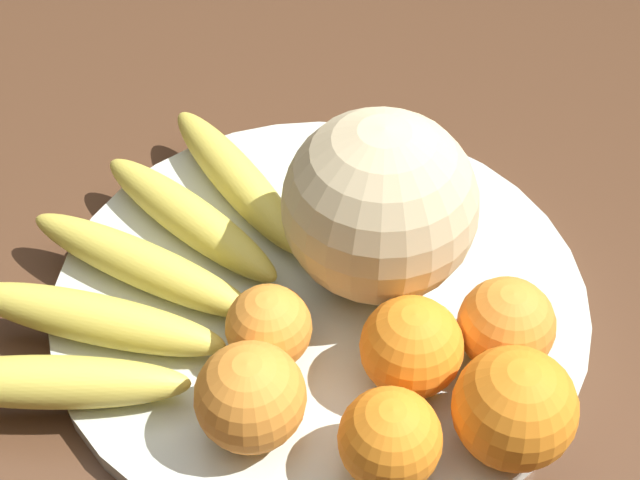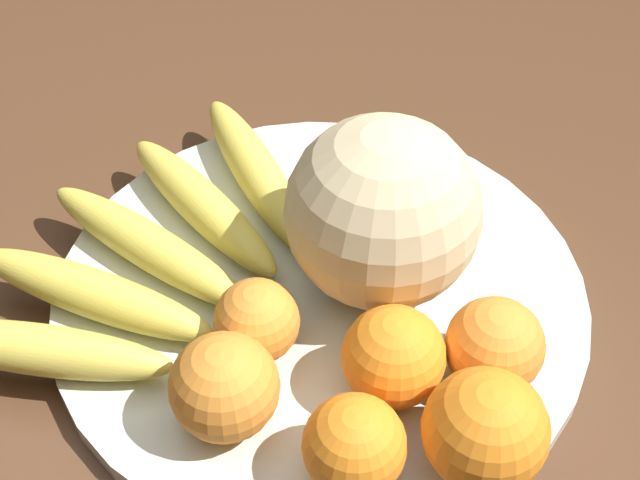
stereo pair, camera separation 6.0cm
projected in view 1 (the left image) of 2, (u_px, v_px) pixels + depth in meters
The scene contains 11 objects.
kitchen_table at pixel (240, 308), 0.76m from camera, with size 1.47×1.02×0.72m.
fruit_bowl at pixel (320, 295), 0.64m from camera, with size 0.38×0.38×0.02m.
melon at pixel (380, 206), 0.60m from camera, with size 0.13×0.13×0.13m.
banana_bunch at pixel (149, 266), 0.63m from camera, with size 0.30×0.28×0.03m.
orange_front_left at pixel (411, 347), 0.56m from camera, with size 0.07×0.07×0.07m.
orange_front_right at pixel (250, 397), 0.53m from camera, with size 0.07×0.07×0.07m.
orange_mid_center at pixel (506, 325), 0.58m from camera, with size 0.06×0.06×0.06m.
orange_back_left at pixel (390, 439), 0.52m from camera, with size 0.06×0.06×0.06m.
orange_back_right at pixel (269, 327), 0.58m from camera, with size 0.06×0.06×0.06m.
orange_top_small at pixel (514, 408), 0.52m from camera, with size 0.07×0.07×0.07m.
produce_tag at pixel (424, 319), 0.62m from camera, with size 0.08×0.04×0.00m.
Camera 1 is at (0.49, -0.03, 1.22)m, focal length 50.00 mm.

